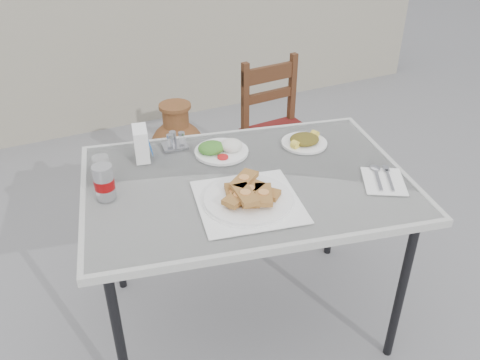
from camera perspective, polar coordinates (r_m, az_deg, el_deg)
name	(u,v)px	position (r m, az deg, el deg)	size (l,w,h in m)	color
ground	(230,327)	(2.53, -1.16, -16.17)	(80.00, 80.00, 0.00)	slate
cafe_table	(247,190)	(2.09, 0.75, -1.10)	(1.47, 1.14, 0.80)	black
pide_plate	(248,194)	(1.90, 0.94, -1.60)	(0.45, 0.45, 0.08)	white
salad_rice_plate	(221,149)	(2.23, -2.17, 3.54)	(0.24, 0.24, 0.06)	white
salad_chopped_plate	(304,141)	(2.33, 7.24, 4.40)	(0.21, 0.21, 0.04)	white
soda_can	(104,182)	(1.97, -15.01, -0.24)	(0.08, 0.08, 0.14)	silver
cola_glass	(102,169)	(2.11, -15.23, 1.18)	(0.07, 0.07, 0.10)	white
napkin_holder	(141,144)	(2.21, -11.04, 4.03)	(0.09, 0.13, 0.14)	white
condiment_caddy	(175,142)	(2.29, -7.33, 4.22)	(0.12, 0.10, 0.08)	#ADACB3
cutlery_napkin	(382,179)	(2.13, 15.71, 0.16)	(0.24, 0.26, 0.02)	white
chair	(280,133)	(3.16, 4.46, 5.31)	(0.43, 0.43, 0.90)	#3C1A10
terracotta_urn	(178,156)	(3.25, -6.93, 2.74)	(0.38, 0.38, 0.66)	brown
back_wall	(99,53)	(4.30, -15.53, 13.55)	(6.00, 0.25, 1.20)	gray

